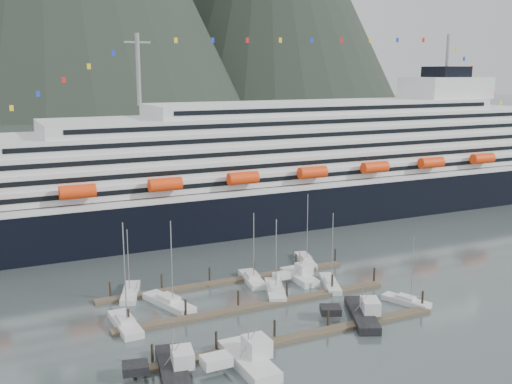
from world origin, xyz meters
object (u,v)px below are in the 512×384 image
Objects in this scene: sailboat_c at (275,291)px; trawler_c at (361,313)px; sailboat_a at (125,324)px; sailboat_e at (130,293)px; cruise_ship at (293,172)px; trawler_e at (299,276)px; trawler_a at (172,368)px; trawler_b at (248,359)px; sailboat_d at (330,284)px; sailboat_b at (169,303)px; sailboat_f at (252,280)px; sailboat_h at (406,301)px; sailboat_g at (306,261)px.

sailboat_c is 17.03m from trawler_c.
sailboat_a is 13.38m from sailboat_e.
cruise_ship is 21.82× the size of trawler_e.
trawler_b reaches higher than trawler_a.
sailboat_c is 31.83m from trawler_a.
sailboat_a is 1.21× the size of sailboat_d.
trawler_b is 23.27m from trawler_c.
sailboat_d is at bearing -88.79° from sailboat_e.
sailboat_b is (-48.00, -45.07, -11.60)m from cruise_ship.
sailboat_f is 1.13× the size of sailboat_h.
sailboat_a is 45.69m from sailboat_h.
sailboat_e is at bearing 73.86° from trawler_c.
sailboat_a is at bearing -138.21° from cruise_ship.
cruise_ship is at bearing -65.36° from sailboat_b.
trawler_a is at bearing 75.04° from sailboat_h.
trawler_b reaches higher than trawler_e.
sailboat_d is 1.46× the size of trawler_e.
sailboat_b reaches higher than sailboat_h.
sailboat_d reaches higher than trawler_a.
trawler_a is 0.97× the size of trawler_c.
sailboat_b is 1.07× the size of sailboat_d.
sailboat_e is at bearing -144.40° from cruise_ship.
sailboat_d reaches higher than trawler_c.
trawler_a is (-6.44, -22.17, 0.43)m from sailboat_b.
cruise_ship is 17.30× the size of sailboat_h.
sailboat_h is 42.86m from trawler_a.
sailboat_c is 1.16× the size of trawler_b.
sailboat_h is 0.95× the size of trawler_a.
trawler_a is (-35.49, -18.68, 0.47)m from sailboat_d.
trawler_e is (33.92, 7.05, 0.36)m from sailboat_a.
sailboat_a is at bearing -177.63° from sailboat_e.
sailboat_a is 10.04m from sailboat_b.
sailboat_e is 30.61m from trawler_e.
sailboat_b is 1.25× the size of sailboat_h.
sailboat_a is at bearing 118.28° from sailboat_c.
sailboat_h is at bearing -76.42° from trawler_b.
cruise_ship is 57.08m from sailboat_c.
trawler_a is 39.81m from trawler_e.
sailboat_e is at bearing -18.81° from sailboat_a.
trawler_c is at bearing 77.00° from sailboat_h.
sailboat_f is (-1.24, 6.84, -0.01)m from sailboat_c.
sailboat_f is 35.64m from trawler_a.
sailboat_b is 1.22× the size of sailboat_e.
cruise_ship reaches higher than sailboat_d.
sailboat_g is 1.53× the size of trawler_e.
sailboat_e reaches higher than trawler_e.
sailboat_h is at bearing -149.03° from trawler_e.
sailboat_c is 0.99× the size of sailboat_d.
sailboat_c is 10.62m from sailboat_d.
trawler_b is (3.18, -24.27, 0.53)m from sailboat_b.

